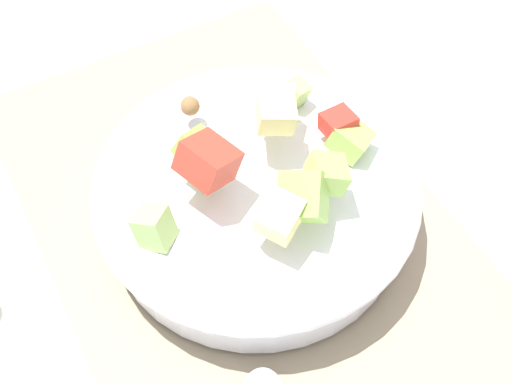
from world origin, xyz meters
TOP-DOWN VIEW (x-y plane):
  - ground_plane at (0.00, 0.00)m, footprint 2.40×2.40m
  - placemat at (0.00, 0.00)m, footprint 0.49×0.33m
  - salad_bowl at (-0.01, -0.01)m, footprint 0.27×0.27m

SIDE VIEW (x-z plane):
  - ground_plane at x=0.00m, z-range 0.00..0.00m
  - placemat at x=0.00m, z-range 0.00..0.01m
  - salad_bowl at x=-0.01m, z-range -0.02..0.10m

